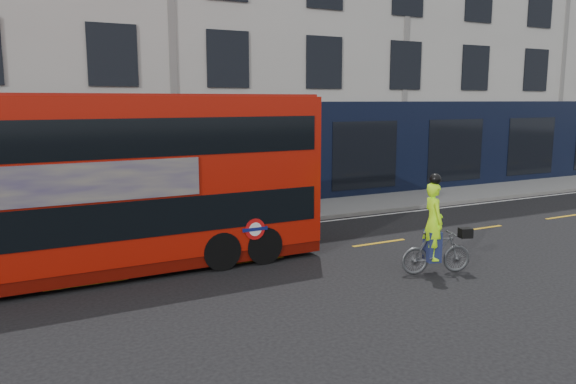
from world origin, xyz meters
TOP-DOWN VIEW (x-y plane):
  - ground at (0.00, 0.00)m, footprint 120.00×120.00m
  - pavement at (0.00, 6.50)m, footprint 60.00×3.00m
  - kerb at (0.00, 5.00)m, footprint 60.00×0.12m
  - building_terrace at (0.00, 12.94)m, footprint 50.00×10.07m
  - road_edge_line at (0.00, 4.70)m, footprint 58.00×0.10m
  - lane_dashes at (0.00, 1.50)m, footprint 58.00×0.12m
  - bus at (-3.36, 2.20)m, footprint 10.46×2.54m
  - cyclist at (3.42, -1.44)m, footprint 1.79×0.95m

SIDE VIEW (x-z plane):
  - ground at x=0.00m, z-range 0.00..0.00m
  - road_edge_line at x=0.00m, z-range 0.00..0.01m
  - lane_dashes at x=0.00m, z-range 0.00..0.01m
  - pavement at x=0.00m, z-range 0.00..0.12m
  - kerb at x=0.00m, z-range 0.00..0.13m
  - cyclist at x=3.42m, z-range -0.38..2.01m
  - bus at x=-3.36m, z-range 0.05..4.25m
  - building_terrace at x=0.00m, z-range -0.01..14.99m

